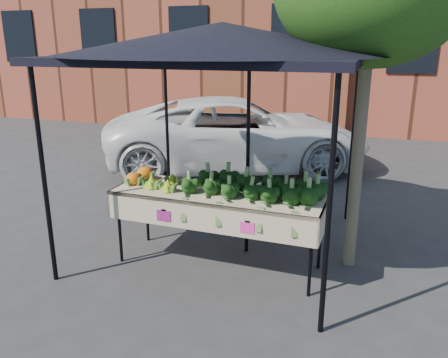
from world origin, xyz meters
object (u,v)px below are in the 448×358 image
at_px(canopy, 222,141).
at_px(street_tree, 363,96).
at_px(vehicle, 238,36).
at_px(table, 218,229).

distance_m(canopy, street_tree, 1.70).
bearing_deg(canopy, vehicle, 104.43).
bearing_deg(vehicle, street_tree, -168.54).
distance_m(table, canopy, 1.08).
xyz_separation_m(table, vehicle, (-1.07, 4.16, 2.18)).
distance_m(table, vehicle, 4.82).
bearing_deg(table, canopy, 104.64).
bearing_deg(street_tree, table, -160.03).
bearing_deg(table, street_tree, 19.97).
distance_m(table, street_tree, 2.17).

